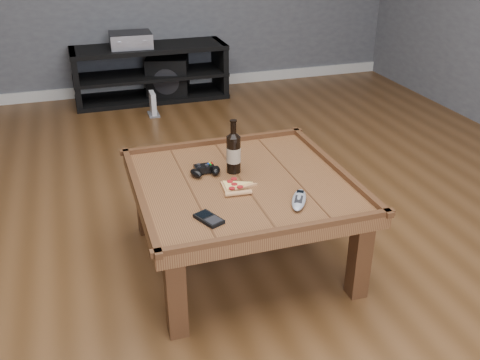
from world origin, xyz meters
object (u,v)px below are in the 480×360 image
object	(u,v)px
smartphone	(209,219)
beer_bottle	(234,151)
remote_control	(299,200)
game_console	(153,105)
pizza_slice	(235,187)
av_receiver	(131,40)
media_console	(151,73)
subwoofer	(168,76)
coffee_table	(242,192)
game_controller	(205,170)

from	to	relation	value
smartphone	beer_bottle	bearing A→B (deg)	36.31
remote_control	game_console	distance (m)	2.60
pizza_slice	smartphone	size ratio (longest dim) A/B	1.58
pizza_slice	av_receiver	world-z (taller)	av_receiver
media_console	beer_bottle	xyz separation A→B (m)	(-0.01, -2.64, 0.31)
pizza_slice	subwoofer	bearing A→B (deg)	89.84
coffee_table	smartphone	distance (m)	0.39
beer_bottle	smartphone	size ratio (longest dim) A/B	1.84
game_console	beer_bottle	bearing A→B (deg)	-87.72
coffee_table	game_console	world-z (taller)	coffee_table
coffee_table	subwoofer	size ratio (longest dim) A/B	2.19
coffee_table	pizza_slice	bearing A→B (deg)	-132.14
game_controller	smartphone	distance (m)	0.44
smartphone	av_receiver	bearing A→B (deg)	64.36
beer_bottle	game_controller	size ratio (longest dim) A/B	1.60
beer_bottle	av_receiver	world-z (taller)	beer_bottle
media_console	av_receiver	world-z (taller)	av_receiver
media_console	remote_control	size ratio (longest dim) A/B	6.96
beer_bottle	pizza_slice	xyz separation A→B (m)	(-0.05, -0.17, -0.10)
game_controller	av_receiver	bearing A→B (deg)	89.38
beer_bottle	subwoofer	distance (m)	2.72
subwoofer	coffee_table	bearing A→B (deg)	-77.42
game_controller	game_console	world-z (taller)	game_controller
beer_bottle	media_console	bearing A→B (deg)	89.86
subwoofer	game_console	distance (m)	0.56
game_controller	game_console	size ratio (longest dim) A/B	0.82
remote_control	av_receiver	bearing A→B (deg)	125.31
remote_control	subwoofer	distance (m)	3.08
beer_bottle	pizza_slice	size ratio (longest dim) A/B	1.17
game_console	pizza_slice	bearing A→B (deg)	-88.97
media_console	subwoofer	size ratio (longest dim) A/B	2.98
media_console	smartphone	xyz separation A→B (m)	(-0.24, -3.05, 0.21)
game_controller	remote_control	bearing A→B (deg)	-52.14
subwoofer	game_console	xyz separation A→B (m)	(-0.24, -0.50, -0.10)
coffee_table	pizza_slice	distance (m)	0.10
game_controller	game_console	bearing A→B (deg)	87.08
coffee_table	subwoofer	xyz separation A→B (m)	(0.17, 2.80, -0.20)
beer_bottle	game_console	xyz separation A→B (m)	(-0.06, 2.18, -0.46)
media_console	smartphone	world-z (taller)	media_console
smartphone	game_console	xyz separation A→B (m)	(0.18, 2.59, -0.36)
beer_bottle	smartphone	distance (m)	0.48
pizza_slice	av_receiver	size ratio (longest dim) A/B	0.61
coffee_table	remote_control	distance (m)	0.33
pizza_slice	remote_control	size ratio (longest dim) A/B	1.14
pizza_slice	remote_control	distance (m)	0.31
coffee_table	game_console	distance (m)	2.31
remote_control	av_receiver	size ratio (longest dim) A/B	0.54
pizza_slice	beer_bottle	bearing A→B (deg)	79.02
coffee_table	beer_bottle	distance (m)	0.20
game_controller	smartphone	xyz separation A→B (m)	(-0.09, -0.43, -0.01)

